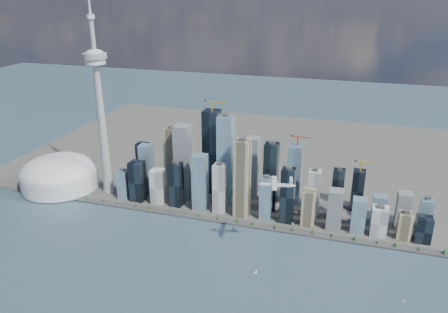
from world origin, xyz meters
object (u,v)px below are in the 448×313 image
(dome_stadium, at_px, (59,174))
(sailboat_west, at_px, (256,272))
(needle_tower, at_px, (100,105))
(airplane, at_px, (276,185))
(sailboat_east, at_px, (404,300))

(dome_stadium, bearing_deg, sailboat_west, -20.29)
(needle_tower, height_order, airplane, needle_tower)
(airplane, height_order, sailboat_east, airplane)
(needle_tower, xyz_separation_m, sailboat_west, (449.51, -227.94, -232.52))
(sailboat_east, bearing_deg, sailboat_west, -168.82)
(dome_stadium, distance_m, sailboat_west, 629.55)
(dome_stadium, relative_size, airplane, 2.84)
(airplane, bearing_deg, sailboat_east, -22.30)
(airplane, height_order, sailboat_west, airplane)
(airplane, distance_m, sailboat_east, 294.01)
(dome_stadium, height_order, sailboat_west, dome_stadium)
(needle_tower, bearing_deg, sailboat_west, -26.89)
(needle_tower, xyz_separation_m, dome_stadium, (-140.00, -10.00, -196.40))
(dome_stadium, bearing_deg, sailboat_east, -14.65)
(airplane, relative_size, sailboat_west, 6.80)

